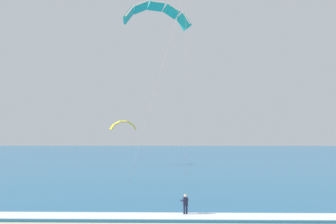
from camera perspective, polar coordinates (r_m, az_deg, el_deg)
sea at (r=82.12m, az=3.11°, el=-8.09°), size 200.00×120.00×0.20m
surf_foam at (r=23.80m, az=8.60°, el=-18.43°), size 200.00×1.82×0.04m
surfboard at (r=24.18m, az=3.23°, el=-18.70°), size 0.93×1.46×0.09m
kitesurfer at (r=23.98m, az=3.20°, el=-16.58°), size 0.65×0.64×1.69m
kite_primary at (r=33.10m, az=-2.09°, el=17.83°), size 6.87×8.59×18.34m
kite_distant at (r=59.39m, az=-8.18°, el=-2.23°), size 5.02×2.41×1.86m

